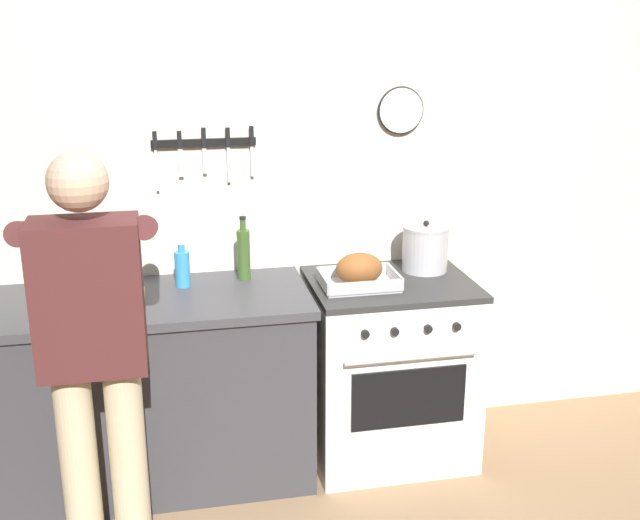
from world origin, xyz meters
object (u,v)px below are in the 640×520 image
object	(u,v)px
person_cook	(93,343)
stock_pot	(425,248)
stove	(389,368)
bottle_dish_soap	(182,268)
roasting_pan	(359,272)
cutting_board	(102,301)
bottle_olive_oil	(244,253)
bottle_cooking_oil	(36,264)

from	to	relation	value
person_cook	stock_pot	xyz separation A→B (m)	(1.51, 0.72, 0.06)
stove	bottle_dish_soap	bearing A→B (deg)	172.62
roasting_pan	stock_pot	size ratio (longest dim) A/B	1.40
stove	cutting_board	size ratio (longest dim) A/B	2.50
stove	stock_pot	bearing A→B (deg)	31.26
bottle_olive_oil	person_cook	bearing A→B (deg)	-129.70
person_cook	bottle_olive_oil	distance (m)	1.00
cutting_board	bottle_cooking_oil	bearing A→B (deg)	141.19
stove	bottle_dish_soap	size ratio (longest dim) A/B	4.17
roasting_pan	person_cook	bearing A→B (deg)	-154.33
roasting_pan	bottle_olive_oil	size ratio (longest dim) A/B	1.16
roasting_pan	stock_pot	distance (m)	0.41
roasting_pan	bottle_dish_soap	world-z (taller)	bottle_dish_soap
bottle_dish_soap	cutting_board	bearing A→B (deg)	-157.31
cutting_board	roasting_pan	bearing A→B (deg)	-1.14
person_cook	bottle_olive_oil	bearing A→B (deg)	-26.24
stove	cutting_board	distance (m)	1.39
roasting_pan	cutting_board	world-z (taller)	roasting_pan
bottle_dish_soap	bottle_olive_oil	world-z (taller)	bottle_olive_oil
roasting_pan	bottle_cooking_oil	size ratio (longest dim) A/B	1.23
bottle_olive_oil	roasting_pan	bearing A→B (deg)	-23.56
stove	bottle_olive_oil	distance (m)	0.90
stock_pot	bottle_cooking_oil	size ratio (longest dim) A/B	0.87
stove	cutting_board	xyz separation A→B (m)	(-1.31, -0.02, 0.46)
cutting_board	bottle_olive_oil	size ratio (longest dim) A/B	1.19
person_cook	roasting_pan	world-z (taller)	person_cook
person_cook	bottle_cooking_oil	xyz separation A→B (m)	(-0.30, 0.81, 0.07)
stove	person_cook	world-z (taller)	person_cook
stock_pot	bottle_olive_oil	xyz separation A→B (m)	(-0.88, 0.05, 0.02)
person_cook	roasting_pan	distance (m)	1.26
bottle_dish_soap	stove	bearing A→B (deg)	-7.38
stock_pot	stove	bearing A→B (deg)	-148.74
person_cook	stock_pot	world-z (taller)	person_cook
cutting_board	bottle_cooking_oil	xyz separation A→B (m)	(-0.29, 0.23, 0.11)
stove	stock_pot	distance (m)	0.61
roasting_pan	bottle_dish_soap	distance (m)	0.81
stove	roasting_pan	xyz separation A→B (m)	(-0.17, -0.05, 0.52)
bottle_dish_soap	roasting_pan	bearing A→B (deg)	-12.12
bottle_olive_oil	bottle_cooking_oil	distance (m)	0.93
bottle_cooking_oil	roasting_pan	bearing A→B (deg)	-10.18
stove	bottle_olive_oil	size ratio (longest dim) A/B	2.97
person_cook	stove	bearing A→B (deg)	-52.15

